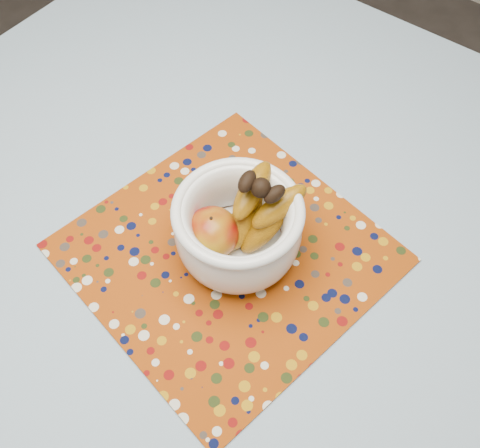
% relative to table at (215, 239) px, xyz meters
% --- Properties ---
extents(table, '(1.20, 1.20, 0.75)m').
position_rel_table_xyz_m(table, '(0.00, 0.00, 0.00)').
color(table, brown).
rests_on(table, ground).
extents(tablecloth, '(1.32, 1.32, 0.01)m').
position_rel_table_xyz_m(tablecloth, '(0.00, 0.00, 0.08)').
color(tablecloth, '#6487A7').
rests_on(tablecloth, table).
extents(placemat, '(0.52, 0.52, 0.00)m').
position_rel_table_xyz_m(placemat, '(0.07, -0.05, 0.09)').
color(placemat, '#8A3507').
rests_on(placemat, tablecloth).
extents(fruit_bowl, '(0.20, 0.21, 0.17)m').
position_rel_table_xyz_m(fruit_bowl, '(0.09, -0.03, 0.16)').
color(fruit_bowl, white).
rests_on(fruit_bowl, placemat).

